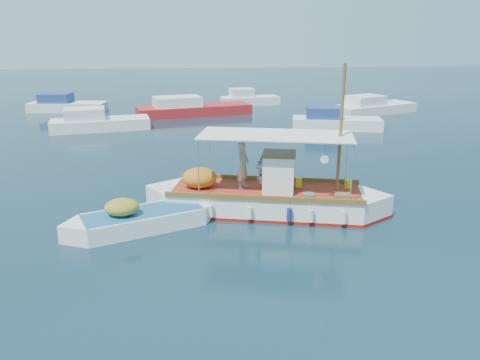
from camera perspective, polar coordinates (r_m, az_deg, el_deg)
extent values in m
plane|color=black|center=(18.29, 4.28, -4.05)|extent=(160.00, 160.00, 0.00)
cube|color=white|center=(18.35, 3.14, -2.82)|extent=(7.61, 4.04, 1.06)
cube|color=white|center=(18.94, -7.86, -2.30)|extent=(2.35, 2.35, 1.06)
cube|color=white|center=(18.46, 14.44, -3.24)|extent=(2.35, 2.35, 1.06)
cube|color=maroon|center=(18.46, 3.12, -3.75)|extent=(7.72, 4.14, 0.17)
cube|color=#A02D18|center=(18.18, 3.16, -1.31)|extent=(7.56, 3.85, 0.06)
cube|color=brown|center=(19.30, 3.45, 0.17)|extent=(7.16, 1.81, 0.19)
cube|color=brown|center=(16.99, 2.85, -2.24)|extent=(7.16, 1.81, 0.19)
cube|color=white|center=(17.93, 4.74, 0.88)|extent=(1.42, 1.49, 1.45)
cube|color=brown|center=(17.73, 4.80, 3.22)|extent=(1.54, 1.61, 0.06)
cylinder|color=slate|center=(17.59, 2.67, 1.58)|extent=(0.32, 0.52, 0.48)
cylinder|color=slate|center=(18.18, 2.84, 2.11)|extent=(0.32, 0.52, 0.48)
cylinder|color=slate|center=(18.03, 2.73, 0.22)|extent=(0.32, 0.52, 0.48)
cylinder|color=brown|center=(17.57, 12.17, 5.89)|extent=(0.14, 0.14, 4.83)
cylinder|color=brown|center=(17.60, 9.58, 4.77)|extent=(1.71, 0.48, 0.08)
cylinder|color=silver|center=(19.19, -3.75, 3.14)|extent=(0.05, 0.05, 2.17)
cylinder|color=silver|center=(17.18, -5.11, 1.40)|extent=(0.05, 0.05, 2.17)
cylinder|color=silver|center=(18.93, 12.85, 2.53)|extent=(0.05, 0.05, 2.17)
cylinder|color=silver|center=(16.89, 13.46, 0.69)|extent=(0.05, 0.05, 2.17)
cube|color=silver|center=(17.57, 4.39, 5.50)|extent=(6.08, 3.58, 0.04)
ellipsoid|color=#BC741B|center=(18.41, -4.93, 0.29)|extent=(1.58, 1.43, 0.81)
cube|color=yellow|center=(18.57, 7.17, -0.32)|extent=(0.28, 0.23, 0.39)
cylinder|color=yellow|center=(18.82, 13.06, -0.49)|extent=(0.35, 0.35, 0.33)
cube|color=brown|center=(17.82, 12.40, -1.83)|extent=(0.71, 0.57, 0.12)
cylinder|color=#B2B2B2|center=(17.61, 8.37, -1.83)|extent=(0.58, 0.58, 0.12)
cylinder|color=white|center=(16.73, 10.27, 2.47)|extent=(0.29, 0.10, 0.29)
cylinder|color=white|center=(17.30, -3.61, -3.77)|extent=(0.23, 0.23, 0.46)
cylinder|color=navy|center=(17.01, 6.04, -4.21)|extent=(0.23, 0.23, 0.46)
cylinder|color=white|center=(17.09, 12.55, -4.45)|extent=(0.23, 0.23, 0.46)
imported|color=#AFA691|center=(18.13, 0.35, 1.79)|extent=(0.72, 0.80, 1.83)
cube|color=white|center=(17.16, -11.69, -5.06)|extent=(4.47, 3.06, 0.81)
cube|color=white|center=(16.77, -18.54, -6.17)|extent=(1.51, 1.51, 0.81)
cube|color=white|center=(17.78, -5.25, -3.94)|extent=(1.51, 1.51, 0.81)
cube|color=#1D5788|center=(17.01, -11.77, -3.84)|extent=(4.40, 2.89, 0.05)
ellipsoid|color=olive|center=(16.74, -14.21, -3.22)|extent=(1.47, 1.35, 0.60)
cube|color=silver|center=(35.56, -16.62, 6.38)|extent=(7.20, 3.64, 1.00)
cube|color=silver|center=(35.43, -18.42, 7.66)|extent=(3.08, 2.52, 0.80)
cube|color=#A91C1D|center=(40.74, -5.59, 8.35)|extent=(10.03, 5.08, 1.00)
cube|color=silver|center=(40.27, -7.65, 9.47)|extent=(4.32, 3.25, 0.80)
cube|color=silver|center=(35.09, 11.67, 6.61)|extent=(6.66, 3.45, 1.00)
cube|color=navy|center=(34.85, 10.19, 8.12)|extent=(2.87, 2.35, 0.80)
cube|color=silver|center=(42.92, 16.03, 8.23)|extent=(8.16, 5.47, 1.00)
cube|color=silver|center=(41.98, 14.99, 9.36)|extent=(3.73, 3.26, 0.80)
cube|color=silver|center=(45.06, -20.24, 8.24)|extent=(6.87, 3.08, 1.00)
cube|color=navy|center=(45.30, -21.55, 9.30)|extent=(2.87, 2.26, 0.80)
cube|color=silver|center=(46.33, 1.22, 9.52)|extent=(5.79, 2.80, 1.00)
cube|color=silver|center=(45.99, 0.21, 10.60)|extent=(2.45, 2.01, 0.80)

